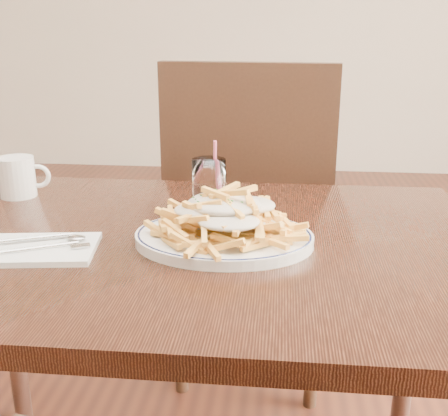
# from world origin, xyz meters

# --- Properties ---
(table) EXTENTS (1.20, 0.80, 0.75)m
(table) POSITION_xyz_m (0.00, 0.00, 0.67)
(table) COLOR black
(table) RESTS_ON ground
(chair_far) EXTENTS (0.52, 0.52, 1.04)m
(chair_far) POSITION_xyz_m (0.12, 0.63, 0.59)
(chair_far) COLOR black
(chair_far) RESTS_ON ground
(fries_plate) EXTENTS (0.36, 0.32, 0.02)m
(fries_plate) POSITION_xyz_m (0.10, -0.03, 0.76)
(fries_plate) COLOR white
(fries_plate) RESTS_ON table
(loaded_fries) EXTENTS (0.30, 0.26, 0.08)m
(loaded_fries) POSITION_xyz_m (0.10, -0.03, 0.81)
(loaded_fries) COLOR #F2B24A
(loaded_fries) RESTS_ON fries_plate
(napkin) EXTENTS (0.23, 0.17, 0.01)m
(napkin) POSITION_xyz_m (-0.24, -0.10, 0.76)
(napkin) COLOR silver
(napkin) RESTS_ON table
(cutlery) EXTENTS (0.18, 0.13, 0.01)m
(cutlery) POSITION_xyz_m (-0.24, -0.10, 0.76)
(cutlery) COLOR silver
(cutlery) RESTS_ON napkin
(water_glass) EXTENTS (0.07, 0.07, 0.16)m
(water_glass) POSITION_xyz_m (0.05, 0.16, 0.80)
(water_glass) COLOR white
(water_glass) RESTS_ON table
(coffee_mug) EXTENTS (0.12, 0.08, 0.09)m
(coffee_mug) POSITION_xyz_m (-0.42, 0.23, 0.80)
(coffee_mug) COLOR white
(coffee_mug) RESTS_ON table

